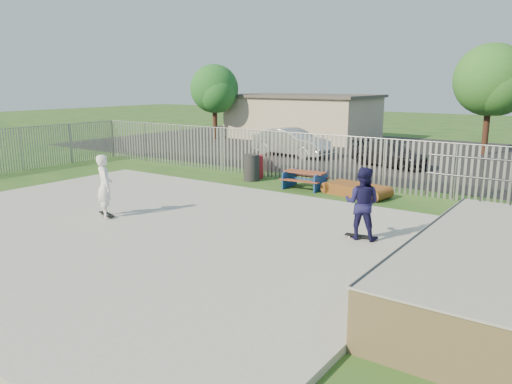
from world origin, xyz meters
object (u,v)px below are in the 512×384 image
Objects in this scene: picnic_table at (305,180)px; tree_mid at (491,80)px; funbox at (356,190)px; trash_bin_grey at (251,168)px; car_silver at (291,142)px; skater_white at (105,186)px; car_dark at (390,154)px; tree_left at (214,89)px; trash_bin_red at (256,167)px; skater_navy at (362,203)px.

picnic_table is 0.27× the size of tree_mid.
tree_mid is (1.56, 14.19, 3.97)m from funbox.
picnic_table is 1.53× the size of trash_bin_grey.
car_silver is at bearing 144.36° from funbox.
funbox is at bearing -4.88° from picnic_table.
funbox is at bearing -93.59° from skater_white.
tree_mid reaches higher than picnic_table.
skater_white is at bearing -178.11° from car_dark.
car_dark is at bearing 110.41° from funbox.
tree_left reaches higher than picnic_table.
skater_white is at bearing -112.31° from funbox.
trash_bin_red is 6.81m from car_silver.
tree_mid is at bearing 8.63° from tree_left.
car_silver is at bearing 120.14° from picnic_table.
trash_bin_grey is (0.19, -0.62, 0.06)m from trash_bin_red.
car_silver is 1.13× the size of car_dark.
trash_bin_grey is 7.45m from car_silver.
skater_navy is 7.46m from skater_white.
car_silver is at bearing 108.32° from trash_bin_red.
tree_left is at bearing -50.59° from skater_navy.
car_silver is 5.80m from car_dark.
picnic_table is 0.37× the size of car_silver.
trash_bin_red is 0.65m from trash_bin_grey.
skater_navy is (18.66, -16.63, -2.51)m from tree_left.
trash_bin_red is 7.22m from car_dark.
car_silver reaches higher than trash_bin_grey.
tree_mid reaches higher than car_dark.
trash_bin_grey is (-4.79, 0.10, 0.35)m from funbox.
trash_bin_grey is at bearing -171.62° from funbox.
trash_bin_red is 15.88m from tree_left.
picnic_table is at bearing -39.18° from tree_left.
car_dark is at bearing -81.67° from skater_navy.
funbox is 0.36× the size of tree_mid.
car_dark is at bearing 63.16° from trash_bin_grey.
skater_white reaches higher than funbox.
funbox is 0.42× the size of tree_left.
picnic_table is 18.45m from tree_left.
funbox is 7.08m from car_dark.
skater_navy is (0.86, -19.33, -3.10)m from tree_mid.
skater_white reaches higher than trash_bin_grey.
tree_mid is 3.35× the size of skater_navy.
picnic_table is 2.64m from trash_bin_grey.
funbox is 4.80m from trash_bin_grey.
trash_bin_red is at bearing -115.88° from tree_mid.
car_dark is 12.67m from skater_navy.
skater_navy is (2.42, -5.14, 0.87)m from funbox.
trash_bin_red is at bearing -156.01° from car_silver.
car_silver is 14.87m from skater_white.
tree_left is 0.86× the size of tree_mid.
car_dark is 0.77× the size of tree_left.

